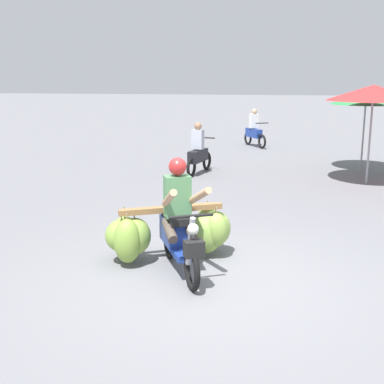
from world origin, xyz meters
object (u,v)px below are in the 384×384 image
Objects in this scene: motorbike_distant_ahead_left at (198,153)px; market_umbrella_near_shop at (366,98)px; motorbike_main_loaded at (171,231)px; market_umbrella_further_along at (373,93)px; motorbike_distant_ahead_right at (254,131)px.

market_umbrella_near_shop is (4.43, 1.32, 1.45)m from motorbike_distant_ahead_left.
market_umbrella_near_shop reaches higher than motorbike_distant_ahead_left.
market_umbrella_further_along is (3.65, 6.03, 1.74)m from motorbike_main_loaded.
motorbike_distant_ahead_right is at bearing 116.71° from market_umbrella_further_along.
market_umbrella_further_along reaches higher than market_umbrella_near_shop.
motorbike_distant_ahead_left is (-0.65, 6.58, 0.10)m from motorbike_main_loaded.
motorbike_distant_ahead_left is at bearing 95.63° from motorbike_main_loaded.
motorbike_main_loaded is at bearing -115.60° from market_umbrella_near_shop.
motorbike_main_loaded is 8.89m from market_umbrella_near_shop.
motorbike_distant_ahead_right is (1.21, 5.59, 0.00)m from motorbike_distant_ahead_left.
market_umbrella_further_along reaches higher than motorbike_distant_ahead_left.
market_umbrella_near_shop is at bearing 16.59° from motorbike_distant_ahead_left.
market_umbrella_further_along reaches higher than motorbike_distant_ahead_right.
motorbike_main_loaded is at bearing -84.37° from motorbike_distant_ahead_left.
motorbike_distant_ahead_left is 4.63m from market_umbrella_further_along.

